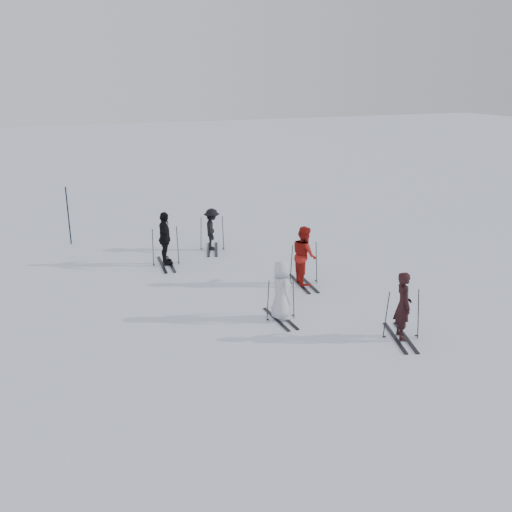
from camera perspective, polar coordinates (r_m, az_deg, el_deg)
The scene contains 12 objects.
ground at distance 16.33m, azimuth 1.32°, elevation -4.34°, with size 120.00×120.00×0.00m, color silver.
skier_near_dark at distance 14.15m, azimuth 14.49°, elevation -4.90°, with size 0.61×0.40×1.67m, color black.
skier_red at distance 17.27m, azimuth 4.84°, elevation 0.01°, with size 0.87×0.68×1.78m, color #9E1811.
skier_grey at distance 14.79m, azimuth 2.51°, elevation -3.53°, with size 0.77×0.50×1.57m, color silver.
skier_uphill_left at distance 19.16m, azimuth -9.08°, elevation 1.66°, with size 1.05×0.44×1.79m, color black.
skier_uphill_far at distance 20.65m, azimuth -4.43°, elevation 2.62°, with size 0.97×0.56×1.51m, color black.
skis_near_dark at distance 14.23m, azimuth 14.43°, elevation -5.62°, with size 0.94×1.77×1.29m, color black, non-canonical shape.
skis_red at distance 17.35m, azimuth 4.82°, elevation -0.71°, with size 0.96×1.82×1.33m, color black, non-canonical shape.
skis_grey at distance 14.86m, azimuth 2.50°, elevation -4.21°, with size 0.86×1.63×1.19m, color black, non-canonical shape.
skis_uphill_left at distance 19.23m, azimuth -9.05°, elevation 1.03°, with size 0.98×1.85×1.35m, color black, non-canonical shape.
skis_uphill_far at distance 20.67m, azimuth -4.42°, elevation 2.34°, with size 0.94×1.78×1.30m, color black, non-canonical shape.
piste_marker at distance 22.39m, azimuth -18.26°, elevation 3.85°, with size 0.05×0.05×2.17m, color black.
Camera 1 is at (-6.01, -13.87, 6.20)m, focal length 40.00 mm.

